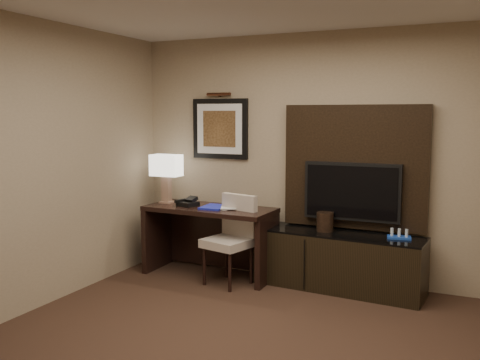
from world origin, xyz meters
The scene contains 14 objects.
wall_back centered at (0.00, 2.50, 1.35)m, with size 4.50×0.01×2.70m, color gray.
desk centered at (-1.25, 2.10, 0.39)m, with size 1.46×0.63×0.78m, color black.
credenza centered at (0.20, 2.20, 0.30)m, with size 1.75×0.48×0.60m, color black.
tv_wall_panel centered at (0.30, 2.44, 1.27)m, with size 1.50×0.12×1.30m, color black.
tv centered at (0.30, 2.34, 1.02)m, with size 1.00×0.08×0.60m, color black.
artwork centered at (-1.30, 2.48, 1.65)m, with size 0.70×0.04×0.70m, color black.
picture_light centered at (-1.30, 2.44, 2.05)m, with size 0.04×0.04×0.30m, color #442415.
desk_chair centered at (-0.91, 1.87, 0.47)m, with size 0.45×0.52×0.93m, color beige, non-canonical shape.
table_lamp centered at (-1.84, 2.15, 1.10)m, with size 0.38×0.22×0.63m, color #9C7761, non-canonical shape.
desk_phone centered at (-1.51, 2.06, 0.83)m, with size 0.20×0.18×0.10m, color black, non-canonical shape.
blue_folder centered at (-1.18, 2.07, 0.79)m, with size 0.25×0.33×0.02m, color #1B24AF.
book centered at (-1.09, 2.06, 0.90)m, with size 0.17×0.02×0.23m, color gray.
ice_bucket centered at (0.05, 2.23, 0.70)m, with size 0.18×0.18×0.20m, color black.
minibar_tray centered at (0.81, 2.20, 0.64)m, with size 0.23×0.14×0.08m, color #1941A5, non-canonical shape.
Camera 1 is at (1.50, -3.16, 1.83)m, focal length 40.00 mm.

